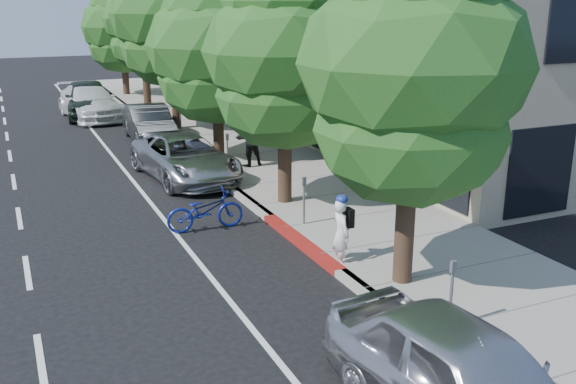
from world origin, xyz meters
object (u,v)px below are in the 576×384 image
street_tree_2 (216,48)px  street_tree_5 (122,28)px  bicycle (205,210)px  white_pickup (90,102)px  street_tree_1 (285,54)px  street_tree_3 (172,16)px  street_tree_0 (414,69)px  street_tree_4 (143,21)px  dark_sedan (149,124)px  dark_suv_far (88,99)px  cyclist (341,234)px  near_car_a (465,380)px  silver_suv (185,158)px  pedestrian (248,138)px

street_tree_2 → street_tree_5: size_ratio=1.01×
bicycle → white_pickup: white_pickup is taller
street_tree_1 → street_tree_2: street_tree_1 is taller
bicycle → street_tree_3: bearing=-9.9°
street_tree_2 → street_tree_5: 18.00m
street_tree_0 → bicycle: street_tree_0 is taller
street_tree_4 → dark_sedan: 8.71m
bicycle → dark_suv_far: size_ratio=0.37×
street_tree_0 → cyclist: size_ratio=4.67×
dark_sedan → near_car_a: size_ratio=0.96×
street_tree_5 → silver_suv: size_ratio=1.32×
street_tree_3 → street_tree_4: (-0.00, 6.00, -0.37)m
street_tree_0 → bicycle: (-2.70, 5.00, -3.97)m
dark_suv_far → near_car_a: size_ratio=1.15×
bicycle → silver_suv: bearing=-8.0°
cyclist → dark_suv_far: size_ratio=0.29×
white_pickup → pedestrian: size_ratio=2.90×
street_tree_4 → pedestrian: street_tree_4 is taller
street_tree_0 → cyclist: bearing=113.9°
near_car_a → pedestrian: bearing=74.2°
bicycle → silver_suv: size_ratio=0.39×
street_tree_1 → bicycle: (-2.70, -1.00, -3.79)m
white_pickup → near_car_a: bearing=-93.6°
cyclist → bicycle: bearing=32.9°
street_tree_0 → dark_sedan: size_ratio=1.60×
street_tree_2 → silver_suv: size_ratio=1.33×
street_tree_4 → street_tree_3: bearing=-90.0°
silver_suv → near_car_a: 14.28m
street_tree_3 → dark_suv_far: 7.55m
street_tree_2 → dark_sedan: bearing=109.9°
pedestrian → street_tree_4: bearing=-96.9°
street_tree_3 → pedestrian: 8.68m
street_tree_5 → silver_suv: bearing=-95.2°
street_tree_0 → dark_suv_far: street_tree_0 is taller
bicycle → dark_sedan: 11.46m
street_tree_4 → bicycle: bearing=-98.1°
street_tree_1 → street_tree_4: size_ratio=0.95×
street_tree_3 → silver_suv: size_ratio=1.60×
white_pickup → pedestrian: 13.23m
silver_suv → dark_sedan: bearing=82.1°
bicycle → dark_sedan: (1.10, 11.41, 0.22)m
cyclist → dark_suv_far: bearing=9.1°
street_tree_5 → cyclist: (-0.65, -28.53, -3.31)m
near_car_a → street_tree_1: bearing=73.1°
silver_suv → white_pickup: size_ratio=0.92×
street_tree_0 → pedestrian: 10.83m
white_pickup → dark_suv_far: size_ratio=1.03×
street_tree_3 → cyclist: bearing=-92.3°
street_tree_3 → silver_suv: bearing=-102.9°
street_tree_3 → near_car_a: size_ratio=1.75×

